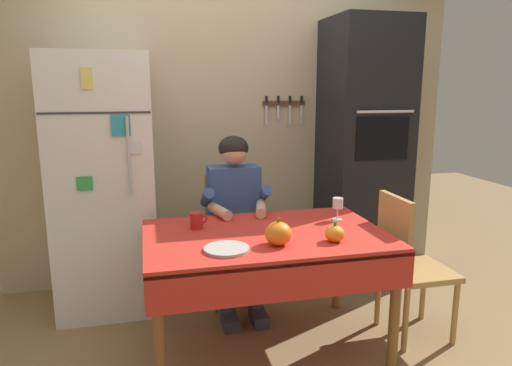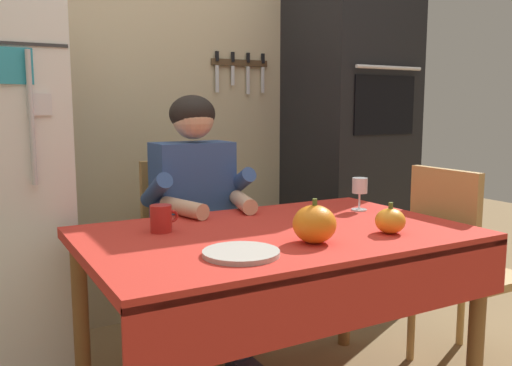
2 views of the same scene
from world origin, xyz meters
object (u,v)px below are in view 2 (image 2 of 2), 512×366
at_px(chair_behind_person, 184,246).
at_px(serving_tray, 241,253).
at_px(wine_glass, 360,188).
at_px(wall_oven, 349,131).
at_px(seated_person, 199,207).
at_px(pumpkin_large, 314,224).
at_px(coffee_mug, 161,218).
at_px(dining_table, 280,254).
at_px(pumpkin_medium, 390,221).
at_px(chair_right_side, 457,261).

relative_size(chair_behind_person, serving_tray, 3.89).
xyz_separation_m(chair_behind_person, wine_glass, (0.58, -0.62, 0.33)).
height_order(wall_oven, seated_person, wall_oven).
xyz_separation_m(chair_behind_person, pumpkin_large, (0.08, -0.99, 0.29)).
bearing_deg(chair_behind_person, coffee_mug, -118.32).
distance_m(dining_table, pumpkin_medium, 0.42).
bearing_deg(coffee_mug, wall_oven, 26.66).
bearing_deg(chair_right_side, dining_table, 177.14).
relative_size(wine_glass, pumpkin_medium, 1.28).
bearing_deg(chair_right_side, wine_glass, 150.09).
bearing_deg(wine_glass, coffee_mug, 178.14).
distance_m(seated_person, serving_tray, 0.85).
bearing_deg(chair_behind_person, serving_tray, -101.76).
bearing_deg(coffee_mug, serving_tray, -75.83).
distance_m(seated_person, pumpkin_large, 0.81).
xyz_separation_m(coffee_mug, pumpkin_large, (0.39, -0.40, 0.01)).
height_order(seated_person, wine_glass, seated_person).
height_order(pumpkin_medium, serving_tray, pumpkin_medium).
height_order(wall_oven, chair_behind_person, wall_oven).
xyz_separation_m(wall_oven, pumpkin_large, (-1.04, -1.12, -0.25)).
height_order(chair_right_side, serving_tray, chair_right_side).
bearing_deg(pumpkin_large, wall_oven, 47.21).
bearing_deg(seated_person, coffee_mug, -128.45).
relative_size(seated_person, chair_right_side, 1.34).
xyz_separation_m(wall_oven, coffee_mug, (-1.43, -0.72, -0.26)).
distance_m(dining_table, wine_glass, 0.58).
xyz_separation_m(chair_behind_person, serving_tray, (-0.21, -1.01, 0.24)).
relative_size(dining_table, coffee_mug, 13.13).
xyz_separation_m(wall_oven, dining_table, (-1.05, -0.92, -0.39)).
relative_size(wall_oven, serving_tray, 8.78).
bearing_deg(pumpkin_large, dining_table, 93.88).
relative_size(seated_person, pumpkin_medium, 11.03).
distance_m(wall_oven, serving_tray, 1.77).
height_order(chair_behind_person, serving_tray, chair_behind_person).
distance_m(wall_oven, seated_person, 1.20).
bearing_deg(coffee_mug, wine_glass, -1.86).
bearing_deg(seated_person, pumpkin_medium, -64.30).
relative_size(dining_table, serving_tray, 5.86).
distance_m(pumpkin_large, pumpkin_medium, 0.32).
relative_size(wall_oven, chair_right_side, 2.26).
xyz_separation_m(wine_glass, pumpkin_large, (-0.50, -0.37, -0.04)).
xyz_separation_m(chair_behind_person, coffee_mug, (-0.32, -0.59, 0.28)).
bearing_deg(dining_table, seated_person, 95.99).
bearing_deg(pumpkin_large, coffee_mug, 134.38).
xyz_separation_m(chair_behind_person, pumpkin_medium, (0.39, -1.01, 0.27)).
distance_m(seated_person, chair_right_side, 1.18).
relative_size(chair_behind_person, pumpkin_medium, 8.24).
relative_size(coffee_mug, wine_glass, 0.74).
height_order(chair_behind_person, seated_person, seated_person).
relative_size(wine_glass, serving_tray, 0.61).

